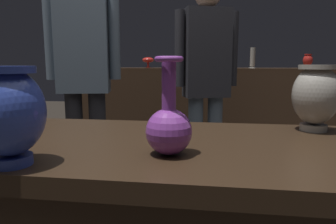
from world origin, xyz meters
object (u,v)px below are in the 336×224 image
shelf_vase_left (148,60)px  shelf_vase_center (199,59)px  vase_centerpiece (169,125)px  visitor_center_back (206,76)px  shelf_vase_right (253,58)px  vase_tall_behind (316,95)px  vase_left_accent (8,112)px  visitor_near_left (84,66)px  shelf_vase_far_right (308,60)px  shelf_vase_far_left (99,57)px

shelf_vase_left → shelf_vase_center: 0.52m
vase_centerpiece → shelf_vase_center: 2.39m
shelf_vase_left → visitor_center_back: (0.61, -0.88, -0.13)m
shelf_vase_left → visitor_center_back: bearing=-55.2°
shelf_vase_right → shelf_vase_center: size_ratio=1.38×
vase_tall_behind → visitor_center_back: (-0.39, 1.15, 0.02)m
vase_left_accent → shelf_vase_left: bearing=94.5°
vase_tall_behind → shelf_vase_center: size_ratio=1.62×
vase_centerpiece → vase_tall_behind: (0.46, 0.35, 0.05)m
vase_centerpiece → shelf_vase_right: 2.35m
vase_centerpiece → visitor_center_back: size_ratio=0.16×
shelf_vase_center → visitor_near_left: visitor_near_left is taller
vase_tall_behind → shelf_vase_far_right: (0.56, 2.00, 0.14)m
vase_tall_behind → shelf_vase_far_right: 2.08m
visitor_near_left → visitor_center_back: 0.86m
shelf_vase_right → visitor_near_left: visitor_near_left is taller
shelf_vase_far_right → visitor_center_back: visitor_center_back is taller
shelf_vase_left → shelf_vase_far_right: bearing=-1.2°
shelf_vase_far_left → visitor_near_left: size_ratio=0.14×
shelf_vase_right → shelf_vase_left: size_ratio=1.60×
vase_left_accent → shelf_vase_right: shelf_vase_right is taller
vase_left_accent → vase_centerpiece: bearing=21.2°
vase_tall_behind → shelf_vase_right: bearing=88.9°
shelf_vase_left → shelf_vase_right: bearing=-4.9°
shelf_vase_center → visitor_center_back: 0.90m
shelf_vase_right → shelf_vase_center: (-0.52, 0.09, -0.01)m
vase_left_accent → shelf_vase_center: bearing=82.7°
vase_centerpiece → vase_tall_behind: 0.58m
vase_tall_behind → shelf_vase_center: bearing=103.4°
shelf_vase_center → visitor_near_left: (-0.68, -1.25, -0.06)m
shelf_vase_center → shelf_vase_far_right: bearing=-1.9°
shelf_vase_far_right → shelf_vase_right: bearing=-173.8°
vase_tall_behind → shelf_vase_left: (-1.00, 2.03, 0.14)m
shelf_vase_right → shelf_vase_center: 0.53m
shelf_vase_left → shelf_vase_center: bearing=0.1°
vase_centerpiece → shelf_vase_center: bearing=90.5°
shelf_vase_far_left → visitor_near_left: visitor_near_left is taller
vase_centerpiece → vase_tall_behind: size_ratio=1.09×
shelf_vase_far_right → vase_left_accent: bearing=-118.8°
shelf_vase_right → shelf_vase_left: 1.04m
visitor_center_back → vase_left_accent: bearing=57.2°
shelf_vase_right → visitor_center_back: 0.91m
vase_tall_behind → shelf_vase_far_left: (-1.52, 2.02, 0.18)m
shelf_vase_left → shelf_vase_far_right: shelf_vase_far_right is taller
vase_centerpiece → shelf_vase_far_left: bearing=114.2°
vase_tall_behind → vase_left_accent: 0.94m
vase_left_accent → visitor_center_back: (0.42, 1.63, 0.02)m
vase_tall_behind → visitor_center_back: bearing=108.8°
shelf_vase_far_left → vase_tall_behind: bearing=-53.0°
shelf_vase_center → visitor_near_left: size_ratio=0.08×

